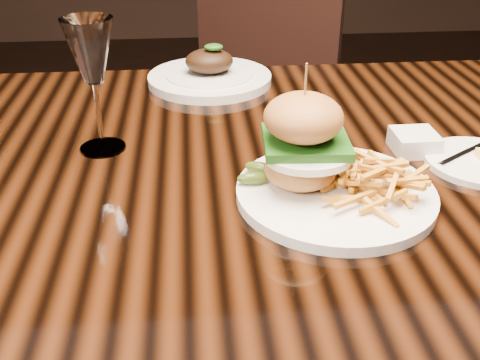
{
  "coord_description": "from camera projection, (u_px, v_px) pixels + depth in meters",
  "views": [
    {
      "loc": [
        -0.1,
        -0.77,
        1.14
      ],
      "look_at": [
        -0.05,
        -0.17,
        0.81
      ],
      "focal_mm": 42.0,
      "sensor_mm": 36.0,
      "label": 1
    }
  ],
  "objects": [
    {
      "name": "side_saucer",
      "position": [
        479.0,
        162.0,
        0.84
      ],
      "size": [
        0.16,
        0.16,
        0.02
      ],
      "rotation": [
        0.0,
        0.0,
        0.05
      ],
      "color": "white",
      "rests_on": "dining_table"
    },
    {
      "name": "burger_plate",
      "position": [
        330.0,
        167.0,
        0.74
      ],
      "size": [
        0.27,
        0.27,
        0.18
      ],
      "rotation": [
        0.0,
        0.0,
        -0.28
      ],
      "color": "white",
      "rests_on": "dining_table"
    },
    {
      "name": "wine_glass",
      "position": [
        91.0,
        55.0,
        0.82
      ],
      "size": [
        0.08,
        0.08,
        0.21
      ],
      "color": "white",
      "rests_on": "dining_table"
    },
    {
      "name": "dining_table",
      "position": [
        258.0,
        200.0,
        0.9
      ],
      "size": [
        1.6,
        0.9,
        0.75
      ],
      "color": "black",
      "rests_on": "ground"
    },
    {
      "name": "far_dish",
      "position": [
        210.0,
        75.0,
        1.16
      ],
      "size": [
        0.25,
        0.25,
        0.08
      ],
      "rotation": [
        0.0,
        0.0,
        0.23
      ],
      "color": "white",
      "rests_on": "dining_table"
    },
    {
      "name": "chair_far",
      "position": [
        256.0,
        88.0,
        1.74
      ],
      "size": [
        0.61,
        0.62,
        0.95
      ],
      "rotation": [
        0.0,
        0.0,
        -0.43
      ],
      "color": "black",
      "rests_on": "ground"
    },
    {
      "name": "ramekin",
      "position": [
        414.0,
        142.0,
        0.88
      ],
      "size": [
        0.07,
        0.07,
        0.03
      ],
      "primitive_type": "cube",
      "rotation": [
        0.0,
        0.0,
        0.06
      ],
      "color": "white",
      "rests_on": "dining_table"
    }
  ]
}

